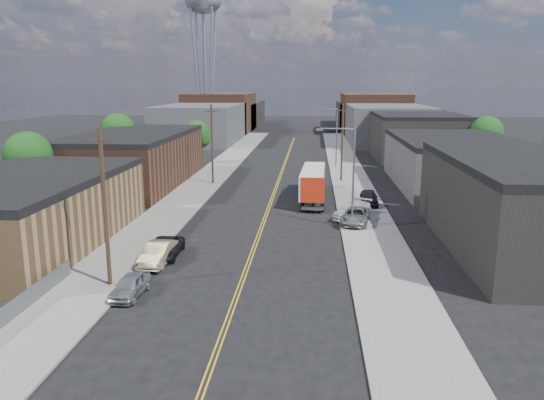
% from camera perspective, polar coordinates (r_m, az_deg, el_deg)
% --- Properties ---
extents(ground, '(260.00, 260.00, 0.00)m').
position_cam_1_polar(ground, '(81.79, 1.26, 3.59)').
color(ground, black).
rests_on(ground, ground).
extents(centerline, '(0.32, 120.00, 0.01)m').
position_cam_1_polar(centerline, '(67.04, 0.54, 1.63)').
color(centerline, gold).
rests_on(centerline, ground).
extents(sidewalk_left, '(5.00, 140.00, 0.15)m').
position_cam_1_polar(sidewalk_left, '(68.31, -7.44, 1.79)').
color(sidewalk_left, slate).
rests_on(sidewalk_left, ground).
extents(sidewalk_right, '(5.00, 140.00, 0.15)m').
position_cam_1_polar(sidewalk_right, '(67.06, 8.67, 1.56)').
color(sidewalk_right, slate).
rests_on(sidewalk_right, ground).
extents(warehouse_tan, '(12.00, 22.00, 5.60)m').
position_cam_1_polar(warehouse_tan, '(45.79, -25.07, -1.07)').
color(warehouse_tan, brown).
rests_on(warehouse_tan, ground).
extents(warehouse_brown, '(12.00, 26.00, 6.60)m').
position_cam_1_polar(warehouse_brown, '(69.11, -14.62, 4.33)').
color(warehouse_brown, '#4A2B1D').
rests_on(warehouse_brown, ground).
extents(industrial_right_a, '(14.00, 22.00, 7.10)m').
position_cam_1_polar(industrial_right_a, '(45.22, 27.13, -0.45)').
color(industrial_right_a, black).
rests_on(industrial_right_a, ground).
extents(industrial_right_b, '(14.00, 24.00, 6.10)m').
position_cam_1_polar(industrial_right_b, '(69.62, 19.03, 3.90)').
color(industrial_right_b, '#37383A').
rests_on(industrial_right_b, ground).
extents(industrial_right_c, '(14.00, 22.00, 7.60)m').
position_cam_1_polar(industrial_right_c, '(94.75, 15.19, 6.70)').
color(industrial_right_c, black).
rests_on(industrial_right_c, ground).
extents(skyline_left_a, '(16.00, 30.00, 8.00)m').
position_cam_1_polar(skyline_left_a, '(118.56, -7.56, 8.19)').
color(skyline_left_a, '#37383A').
rests_on(skyline_left_a, ground).
extents(skyline_right_a, '(16.00, 30.00, 8.00)m').
position_cam_1_polar(skyline_right_a, '(117.05, 12.17, 7.96)').
color(skyline_right_a, '#37383A').
rests_on(skyline_right_a, ground).
extents(skyline_left_b, '(16.00, 26.00, 10.00)m').
position_cam_1_polar(skyline_left_b, '(143.01, -5.50, 9.35)').
color(skyline_left_b, '#4A2B1D').
rests_on(skyline_left_b, ground).
extents(skyline_right_b, '(16.00, 26.00, 10.00)m').
position_cam_1_polar(skyline_right_b, '(141.76, 10.86, 9.16)').
color(skyline_right_b, '#4A2B1D').
rests_on(skyline_right_b, ground).
extents(skyline_left_c, '(16.00, 40.00, 7.00)m').
position_cam_1_polar(skyline_left_c, '(162.80, -4.27, 9.21)').
color(skyline_left_c, black).
rests_on(skyline_left_c, ground).
extents(skyline_right_c, '(16.00, 40.00, 7.00)m').
position_cam_1_polar(skyline_right_c, '(161.70, 10.06, 9.03)').
color(skyline_right_c, black).
rests_on(skyline_right_c, ground).
extents(water_tower, '(9.00, 9.00, 36.90)m').
position_cam_1_polar(water_tower, '(134.57, -7.40, 20.06)').
color(water_tower, gray).
rests_on(water_tower, ground).
extents(streetlight_near, '(3.39, 0.25, 9.00)m').
position_cam_1_polar(streetlight_near, '(46.37, 8.28, 3.32)').
color(streetlight_near, gray).
rests_on(streetlight_near, ground).
extents(streetlight_far, '(3.39, 0.25, 9.00)m').
position_cam_1_polar(streetlight_far, '(81.08, 6.69, 7.23)').
color(streetlight_far, gray).
rests_on(streetlight_far, ground).
extents(utility_pole_left_near, '(1.60, 0.26, 10.00)m').
position_cam_1_polar(utility_pole_left_near, '(34.02, -17.53, -0.76)').
color(utility_pole_left_near, black).
rests_on(utility_pole_left_near, ground).
extents(utility_pole_left_far, '(1.60, 0.26, 10.00)m').
position_cam_1_polar(utility_pole_left_far, '(67.32, -6.47, 6.02)').
color(utility_pole_left_far, black).
rests_on(utility_pole_left_far, ground).
extents(utility_pole_right, '(1.60, 0.26, 10.00)m').
position_cam_1_polar(utility_pole_right, '(69.20, 7.55, 6.17)').
color(utility_pole_right, black).
rests_on(utility_pole_right, ground).
extents(chainlink_fence, '(0.05, 16.00, 1.22)m').
position_cam_1_polar(chainlink_fence, '(31.33, -27.19, -11.36)').
color(chainlink_fence, slate).
rests_on(chainlink_fence, ground).
extents(tree_left_near, '(4.85, 4.76, 7.91)m').
position_cam_1_polar(tree_left_near, '(58.57, -24.68, 4.05)').
color(tree_left_near, black).
rests_on(tree_left_near, ground).
extents(tree_left_mid, '(5.10, 5.04, 8.37)m').
position_cam_1_polar(tree_left_mid, '(81.16, -16.19, 6.94)').
color(tree_left_mid, black).
rests_on(tree_left_mid, ground).
extents(tree_left_far, '(4.35, 4.20, 6.97)m').
position_cam_1_polar(tree_left_far, '(85.09, -8.14, 6.92)').
color(tree_left_far, black).
rests_on(tree_left_far, ground).
extents(tree_right_far, '(4.85, 4.76, 7.91)m').
position_cam_1_polar(tree_right_far, '(84.98, 22.10, 6.54)').
color(tree_right_far, black).
rests_on(tree_right_far, ground).
extents(semi_truck, '(2.77, 13.77, 3.58)m').
position_cam_1_polar(semi_truck, '(58.72, 4.40, 2.07)').
color(semi_truck, '#BEBEBE').
rests_on(semi_truck, ground).
extents(car_left_a, '(1.79, 3.95, 1.32)m').
position_cam_1_polar(car_left_a, '(33.41, -15.03, -8.90)').
color(car_left_a, '#9EA1A3').
rests_on(car_left_a, ground).
extents(car_left_b, '(1.84, 4.73, 1.53)m').
position_cam_1_polar(car_left_b, '(38.64, -12.17, -5.64)').
color(car_left_b, '#9A8964').
rests_on(car_left_b, ground).
extents(car_left_c, '(2.36, 4.94, 1.36)m').
position_cam_1_polar(car_left_c, '(40.07, -11.54, -5.08)').
color(car_left_c, black).
rests_on(car_left_c, ground).
extents(car_right_lot_a, '(3.24, 5.44, 1.42)m').
position_cam_1_polar(car_right_lot_a, '(48.55, 8.98, -1.68)').
color(car_right_lot_a, gray).
rests_on(car_right_lot_a, sidewalk_right).
extents(car_right_lot_b, '(4.32, 5.55, 1.50)m').
position_cam_1_polar(car_right_lot_b, '(50.47, 8.67, -1.07)').
color(car_right_lot_b, silver).
rests_on(car_right_lot_b, sidewalk_right).
extents(car_right_lot_c, '(1.98, 4.57, 1.53)m').
position_cam_1_polar(car_right_lot_c, '(56.24, 10.38, 0.27)').
color(car_right_lot_c, black).
rests_on(car_right_lot_c, sidewalk_right).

